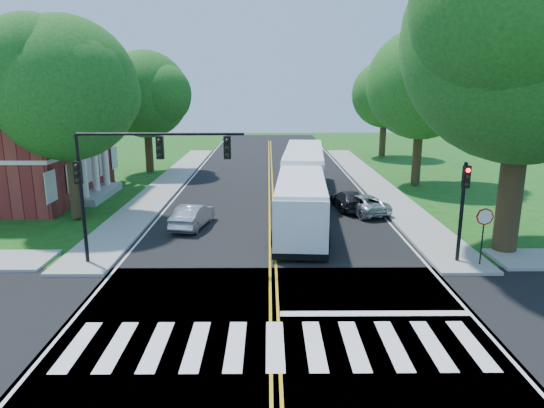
{
  "coord_description": "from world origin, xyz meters",
  "views": [
    {
      "loc": [
        -0.19,
        -13.79,
        7.65
      ],
      "look_at": [
        -0.03,
        7.92,
        2.4
      ],
      "focal_mm": 32.0,
      "sensor_mm": 36.0,
      "label": 1
    }
  ],
  "objects_px": {
    "signal_ne": "(463,199)",
    "bus_lead": "(301,200)",
    "signal_nw": "(134,167)",
    "bus_follow": "(304,169)",
    "hatchback": "(193,216)",
    "dark_sedan": "(349,200)",
    "suv": "(362,204)"
  },
  "relations": [
    {
      "from": "signal_ne",
      "to": "bus_lead",
      "type": "height_order",
      "value": "signal_ne"
    },
    {
      "from": "signal_ne",
      "to": "bus_lead",
      "type": "relative_size",
      "value": 0.37
    },
    {
      "from": "signal_nw",
      "to": "bus_follow",
      "type": "distance_m",
      "value": 17.37
    },
    {
      "from": "bus_follow",
      "to": "hatchback",
      "type": "height_order",
      "value": "bus_follow"
    },
    {
      "from": "hatchback",
      "to": "dark_sedan",
      "type": "height_order",
      "value": "hatchback"
    },
    {
      "from": "signal_nw",
      "to": "dark_sedan",
      "type": "height_order",
      "value": "signal_nw"
    },
    {
      "from": "bus_follow",
      "to": "suv",
      "type": "height_order",
      "value": "bus_follow"
    },
    {
      "from": "suv",
      "to": "dark_sedan",
      "type": "relative_size",
      "value": 1.04
    },
    {
      "from": "signal_ne",
      "to": "suv",
      "type": "xyz_separation_m",
      "value": [
        -2.6,
        8.92,
        -2.36
      ]
    },
    {
      "from": "signal_nw",
      "to": "signal_ne",
      "type": "xyz_separation_m",
      "value": [
        14.06,
        0.01,
        -1.41
      ]
    },
    {
      "from": "signal_nw",
      "to": "signal_ne",
      "type": "distance_m",
      "value": 14.13
    },
    {
      "from": "signal_ne",
      "to": "bus_lead",
      "type": "xyz_separation_m",
      "value": [
        -6.6,
        5.78,
        -1.36
      ]
    },
    {
      "from": "bus_follow",
      "to": "hatchback",
      "type": "bearing_deg",
      "value": 58.23
    },
    {
      "from": "bus_lead",
      "to": "suv",
      "type": "distance_m",
      "value": 5.18
    },
    {
      "from": "bus_lead",
      "to": "bus_follow",
      "type": "height_order",
      "value": "bus_follow"
    },
    {
      "from": "bus_lead",
      "to": "signal_ne",
      "type": "bearing_deg",
      "value": 142.66
    },
    {
      "from": "bus_follow",
      "to": "hatchback",
      "type": "xyz_separation_m",
      "value": [
        -6.84,
        -9.16,
        -1.07
      ]
    },
    {
      "from": "signal_nw",
      "to": "hatchback",
      "type": "bearing_deg",
      "value": 76.34
    },
    {
      "from": "signal_ne",
      "to": "suv",
      "type": "bearing_deg",
      "value": 106.26
    },
    {
      "from": "bus_lead",
      "to": "hatchback",
      "type": "bearing_deg",
      "value": 2.98
    },
    {
      "from": "signal_nw",
      "to": "bus_follow",
      "type": "relative_size",
      "value": 0.56
    },
    {
      "from": "bus_follow",
      "to": "bus_lead",
      "type": "bearing_deg",
      "value": 89.94
    },
    {
      "from": "signal_ne",
      "to": "suv",
      "type": "distance_m",
      "value": 9.58
    },
    {
      "from": "signal_nw",
      "to": "signal_ne",
      "type": "relative_size",
      "value": 1.62
    },
    {
      "from": "signal_ne",
      "to": "bus_follow",
      "type": "bearing_deg",
      "value": 111.04
    },
    {
      "from": "bus_follow",
      "to": "suv",
      "type": "distance_m",
      "value": 6.99
    },
    {
      "from": "bus_follow",
      "to": "dark_sedan",
      "type": "height_order",
      "value": "bus_follow"
    },
    {
      "from": "signal_nw",
      "to": "dark_sedan",
      "type": "relative_size",
      "value": 1.73
    },
    {
      "from": "bus_lead",
      "to": "dark_sedan",
      "type": "relative_size",
      "value": 2.86
    },
    {
      "from": "suv",
      "to": "hatchback",
      "type": "bearing_deg",
      "value": -3.17
    },
    {
      "from": "signal_ne",
      "to": "dark_sedan",
      "type": "bearing_deg",
      "value": 108.02
    },
    {
      "from": "signal_ne",
      "to": "suv",
      "type": "relative_size",
      "value": 1.03
    }
  ]
}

